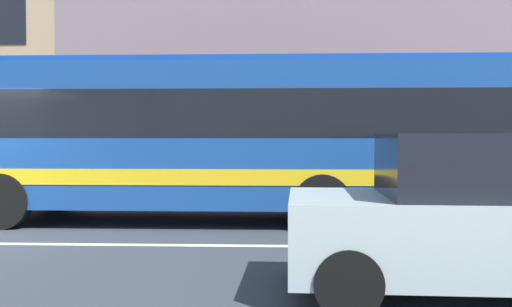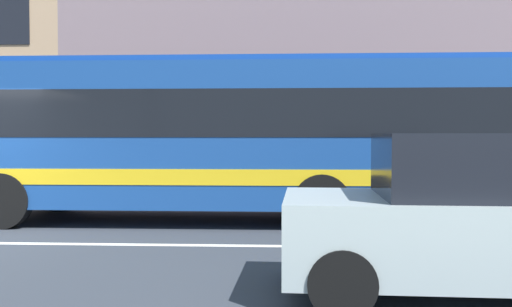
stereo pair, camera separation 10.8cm
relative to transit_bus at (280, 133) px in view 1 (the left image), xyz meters
The scene contains 3 objects.
apartment_block_right 14.51m from the transit_bus, 70.09° to the left, with size 24.59×9.62×13.66m.
transit_bus is the anchor object (origin of this frame).
sedan_oncoming 5.64m from the transit_bus, 65.56° to the right, with size 4.55×1.97×1.69m.
Camera 1 is at (5.38, -8.37, 1.67)m, focal length 39.23 mm.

